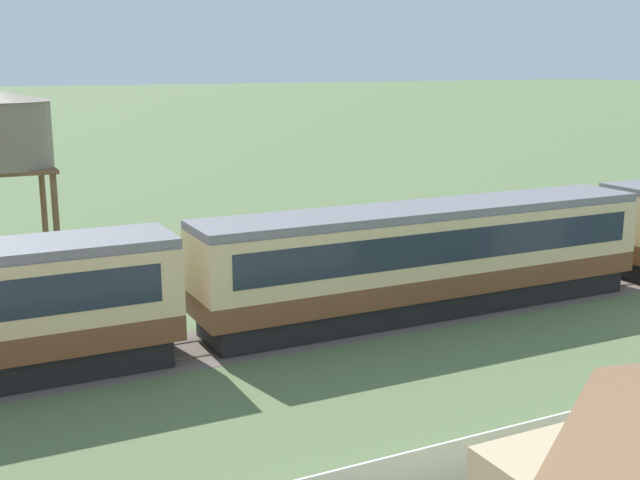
{
  "coord_description": "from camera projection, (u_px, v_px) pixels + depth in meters",
  "views": [
    {
      "loc": [
        -15.04,
        -24.38,
        9.2
      ],
      "look_at": [
        -3.33,
        -0.85,
        3.33
      ],
      "focal_mm": 45.0,
      "sensor_mm": 36.0,
      "label": 1
    }
  ],
  "objects": [
    {
      "name": "railway_track",
      "position": [
        193.0,
        349.0,
        26.14
      ],
      "size": [
        109.92,
        3.6,
        0.04
      ],
      "color": "#665B51",
      "rests_on": "ground_plane"
    },
    {
      "name": "passenger_train",
      "position": [
        192.0,
        283.0,
        25.67
      ],
      "size": [
        74.23,
        3.02,
        4.05
      ],
      "color": "brown",
      "rests_on": "ground_plane"
    },
    {
      "name": "ground_plane",
      "position": [
        390.0,
        314.0,
        29.85
      ],
      "size": [
        600.0,
        600.0,
        0.0
      ],
      "primitive_type": "plane",
      "color": "#566B42"
    }
  ]
}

